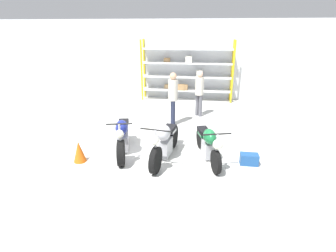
{
  "coord_description": "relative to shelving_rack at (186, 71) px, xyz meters",
  "views": [
    {
      "loc": [
        0.95,
        -6.2,
        3.19
      ],
      "look_at": [
        0.0,
        0.4,
        0.7
      ],
      "focal_mm": 28.0,
      "sensor_mm": 36.0,
      "label": 1
    }
  ],
  "objects": [
    {
      "name": "toolbox",
      "position": [
        2.06,
        -6.09,
        -1.22
      ],
      "size": [
        0.44,
        0.26,
        0.28
      ],
      "color": "#1E4C8C",
      "rests_on": "ground_plane"
    },
    {
      "name": "motorcycle_green",
      "position": [
        1.04,
        -5.99,
        -0.89
      ],
      "size": [
        0.83,
        1.94,
        0.98
      ],
      "rotation": [
        0.0,
        0.0,
        -1.29
      ],
      "color": "black",
      "rests_on": "ground_plane"
    },
    {
      "name": "back_wall",
      "position": [
        -0.06,
        0.37,
        0.44
      ],
      "size": [
        30.0,
        0.08,
        3.6
      ],
      "color": "silver",
      "rests_on": "ground_plane"
    },
    {
      "name": "person_near_rack",
      "position": [
        -0.18,
        -3.5,
        -0.27
      ],
      "size": [
        0.4,
        0.4,
        1.83
      ],
      "rotation": [
        0.0,
        0.0,
        3.42
      ],
      "color": "#1E2338",
      "rests_on": "ground_plane"
    },
    {
      "name": "motorcycle_silver",
      "position": [
        -0.05,
        -6.1,
        -0.88
      ],
      "size": [
        0.73,
        2.14,
        1.08
      ],
      "rotation": [
        0.0,
        0.0,
        -1.72
      ],
      "color": "black",
      "rests_on": "ground_plane"
    },
    {
      "name": "ground_plane",
      "position": [
        -0.06,
        -5.93,
        -1.36
      ],
      "size": [
        30.0,
        30.0,
        0.0
      ],
      "primitive_type": "plane",
      "color": "silver"
    },
    {
      "name": "traffic_cone",
      "position": [
        -2.18,
        -6.55,
        -1.08
      ],
      "size": [
        0.32,
        0.32,
        0.55
      ],
      "color": "orange",
      "rests_on": "ground_plane"
    },
    {
      "name": "shelving_rack",
      "position": [
        0.0,
        0.0,
        0.0
      ],
      "size": [
        4.19,
        0.63,
        2.73
      ],
      "color": "yellow",
      "rests_on": "ground_plane"
    },
    {
      "name": "motorcycle_blue",
      "position": [
        -1.23,
        -5.91,
        -0.88
      ],
      "size": [
        0.76,
        2.03,
        1.08
      ],
      "rotation": [
        0.0,
        0.0,
        -1.34
      ],
      "color": "black",
      "rests_on": "ground_plane"
    },
    {
      "name": "person_browsing",
      "position": [
        0.68,
        -2.38,
        -0.34
      ],
      "size": [
        0.45,
        0.45,
        1.72
      ],
      "rotation": [
        0.0,
        0.0,
        3.94
      ],
      "color": "#595960",
      "rests_on": "ground_plane"
    }
  ]
}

